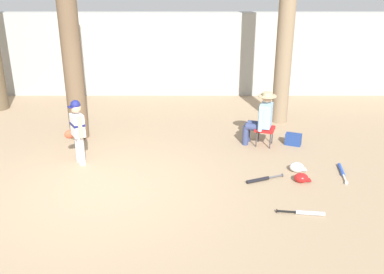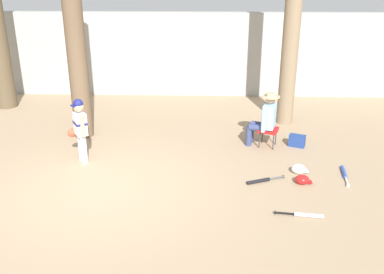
% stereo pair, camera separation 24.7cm
% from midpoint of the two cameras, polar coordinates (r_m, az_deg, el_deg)
% --- Properties ---
extents(ground_plane, '(60.00, 60.00, 0.00)m').
position_cam_midpoint_polar(ground_plane, '(7.77, -12.44, -6.98)').
color(ground_plane, '#9E8466').
extents(concrete_back_wall, '(18.00, 0.36, 2.45)m').
position_cam_midpoint_polar(concrete_back_wall, '(13.20, -7.31, 10.78)').
color(concrete_back_wall, '#9E9E99').
rests_on(concrete_back_wall, ground).
extents(tree_near_player, '(0.59, 0.59, 4.84)m').
position_cam_midpoint_polar(tree_near_player, '(9.76, -16.38, 11.75)').
color(tree_near_player, brown).
rests_on(tree_near_player, ground).
extents(tree_behind_spectator, '(0.57, 0.57, 5.01)m').
position_cam_midpoint_polar(tree_behind_spectator, '(10.65, 11.72, 13.43)').
color(tree_behind_spectator, '#7F6B51').
rests_on(tree_behind_spectator, ground).
extents(young_ballplayer, '(0.50, 0.52, 1.31)m').
position_cam_midpoint_polar(young_ballplayer, '(8.68, -15.66, 1.18)').
color(young_ballplayer, white).
rests_on(young_ballplayer, ground).
extents(folding_stool, '(0.51, 0.51, 0.41)m').
position_cam_midpoint_polar(folding_stool, '(9.46, 8.98, 0.96)').
color(folding_stool, red).
rests_on(folding_stool, ground).
extents(seated_spectator, '(0.68, 0.53, 1.20)m').
position_cam_midpoint_polar(seated_spectator, '(9.38, 8.49, 2.61)').
color(seated_spectator, navy).
rests_on(seated_spectator, ground).
extents(handbag_beside_stool, '(0.38, 0.30, 0.26)m').
position_cam_midpoint_polar(handbag_beside_stool, '(9.68, 12.65, -0.32)').
color(handbag_beside_stool, navy).
rests_on(handbag_beside_stool, ground).
extents(bat_black_composite, '(0.73, 0.35, 0.07)m').
position_cam_midpoint_polar(bat_black_composite, '(7.99, 8.30, -5.59)').
color(bat_black_composite, black).
rests_on(bat_black_composite, ground).
extents(bat_blue_youth, '(0.18, 0.80, 0.07)m').
position_cam_midpoint_polar(bat_blue_youth, '(8.66, 18.53, -4.31)').
color(bat_blue_youth, '#2347AD').
rests_on(bat_blue_youth, ground).
extents(bat_aluminum_silver, '(0.75, 0.16, 0.07)m').
position_cam_midpoint_polar(bat_aluminum_silver, '(7.11, 14.01, -9.73)').
color(bat_aluminum_silver, '#B7BCC6').
rests_on(bat_aluminum_silver, ground).
extents(batting_helmet_red, '(0.31, 0.23, 0.18)m').
position_cam_midpoint_polar(batting_helmet_red, '(8.09, 13.51, -5.29)').
color(batting_helmet_red, '#A81919').
rests_on(batting_helmet_red, ground).
extents(batting_helmet_white, '(0.32, 0.25, 0.18)m').
position_cam_midpoint_polar(batting_helmet_white, '(8.47, 13.00, -3.95)').
color(batting_helmet_white, silver).
rests_on(batting_helmet_white, ground).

